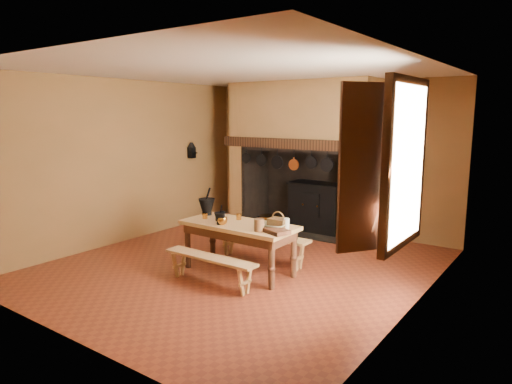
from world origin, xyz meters
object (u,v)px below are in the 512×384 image
Objects in this scene: bench_front at (210,264)px; wicker_basket at (278,223)px; work_table at (239,231)px; iron_range at (318,206)px; coffee_grinder at (220,217)px; mixing_bowl at (275,226)px.

bench_front is 5.59× the size of wicker_basket.
work_table is at bearing 90.00° from bench_front.
coffee_grinder is (-0.11, -2.72, 0.29)m from iron_range.
work_table is 0.34m from coffee_grinder.
iron_range is 1.15× the size of bench_front.
iron_range is 6.44× the size of wicker_basket.
bench_front is (0.00, -0.61, -0.31)m from work_table.
coffee_grinder is at bearing -175.45° from mixing_bowl.
iron_range is 2.77m from mixing_bowl.
wicker_basket reaches higher than mixing_bowl.
wicker_basket is (0.03, 0.03, 0.04)m from mixing_bowl.
work_table is 1.18× the size of bench_front.
work_table is 4.97× the size of mixing_bowl.
coffee_grinder is at bearing -92.32° from iron_range.
mixing_bowl is (0.58, 0.02, 0.15)m from work_table.
mixing_bowl is (0.58, 0.64, 0.46)m from bench_front.
wicker_basket is at bearing 47.48° from mixing_bowl.
bench_front is (0.18, -3.29, -0.19)m from iron_range.
iron_range reaches higher than mixing_bowl.
iron_range is 9.79× the size of coffee_grinder.
work_table is 0.64m from wicker_basket.
iron_range is at bearing 93.19° from bench_front.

